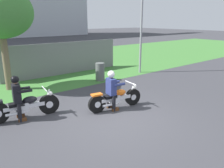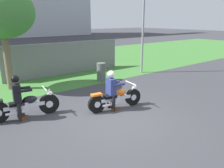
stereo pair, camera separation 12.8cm
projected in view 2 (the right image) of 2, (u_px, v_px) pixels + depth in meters
The scene contains 10 objects.
ground at pixel (114, 120), 6.93m from camera, with size 120.00×120.00×0.00m, color #38383D.
grass_verge at pixel (20, 69), 14.23m from camera, with size 60.00×12.00×0.01m, color #3D7533.
motorcycle_lead at pixel (116, 98), 7.74m from camera, with size 2.05×0.66×0.86m.
rider_lead at pixel (111, 87), 7.55m from camera, with size 0.60×0.52×1.38m.
motorcycle_follow at pixel (25, 106), 7.01m from camera, with size 2.18×0.67×0.89m.
rider_follow at pixel (17, 94), 6.82m from camera, with size 0.60×0.52×1.41m.
tree_roadside at pixel (1, 13), 9.18m from camera, with size 2.69×2.69×4.38m.
streetlight_pole at pixel (145, 2), 12.16m from camera, with size 0.96×0.20×6.43m.
trash_can at pixel (101, 72), 11.36m from camera, with size 0.45×0.45×0.90m, color #595E5B.
fence_segment at pixel (66, 58), 12.66m from camera, with size 7.00×0.06×1.80m, color slate.
Camera 2 is at (-3.96, -4.96, 3.01)m, focal length 35.79 mm.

